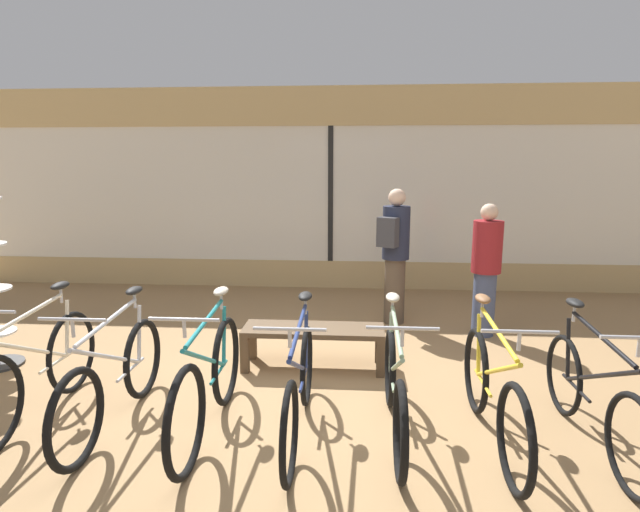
# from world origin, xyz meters

# --- Properties ---
(ground_plane) EXTENTS (24.00, 24.00, 0.00)m
(ground_plane) POSITION_xyz_m (0.00, 0.00, 0.00)
(ground_plane) COLOR #99754C
(shop_back_wall) EXTENTS (12.00, 0.08, 3.20)m
(shop_back_wall) POSITION_xyz_m (0.00, 4.16, 1.64)
(shop_back_wall) COLOR tan
(shop_back_wall) RESTS_ON ground_plane
(bicycle_far_left) EXTENTS (0.46, 1.75, 1.04)m
(bicycle_far_left) POSITION_xyz_m (-2.09, -0.33, 0.40)
(bicycle_far_left) COLOR black
(bicycle_far_left) RESTS_ON ground_plane
(bicycle_left) EXTENTS (0.46, 1.74, 1.03)m
(bicycle_left) POSITION_xyz_m (-1.42, -0.39, 0.38)
(bicycle_left) COLOR black
(bicycle_left) RESTS_ON ground_plane
(bicycle_center_left) EXTENTS (0.46, 1.75, 1.05)m
(bicycle_center_left) POSITION_xyz_m (-0.66, -0.44, 0.40)
(bicycle_center_left) COLOR black
(bicycle_center_left) RESTS_ON ground_plane
(bicycle_center) EXTENTS (0.46, 1.74, 1.01)m
(bicycle_center) POSITION_xyz_m (0.02, -0.43, 0.38)
(bicycle_center) COLOR black
(bicycle_center) RESTS_ON ground_plane
(bicycle_center_right) EXTENTS (0.46, 1.68, 1.01)m
(bicycle_center_right) POSITION_xyz_m (0.72, -0.37, 0.37)
(bicycle_center_right) COLOR black
(bicycle_center_right) RESTS_ON ground_plane
(bicycle_right) EXTENTS (0.46, 1.73, 1.03)m
(bicycle_right) POSITION_xyz_m (1.42, -0.43, 0.38)
(bicycle_right) COLOR black
(bicycle_right) RESTS_ON ground_plane
(bicycle_far_right) EXTENTS (0.46, 1.69, 1.01)m
(bicycle_far_right) POSITION_xyz_m (2.12, -0.42, 0.38)
(bicycle_far_right) COLOR black
(bicycle_far_right) RESTS_ON ground_plane
(display_bench) EXTENTS (1.40, 0.44, 0.42)m
(display_bench) POSITION_xyz_m (0.01, 0.85, 0.34)
(display_bench) COLOR brown
(display_bench) RESTS_ON ground_plane
(customer_near_rack) EXTENTS (0.49, 0.56, 1.71)m
(customer_near_rack) POSITION_xyz_m (0.91, 2.35, 0.93)
(customer_near_rack) COLOR brown
(customer_near_rack) RESTS_ON ground_plane
(customer_by_window) EXTENTS (0.46, 0.46, 1.57)m
(customer_by_window) POSITION_xyz_m (1.94, 1.96, 0.82)
(customer_by_window) COLOR #424C6B
(customer_by_window) RESTS_ON ground_plane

